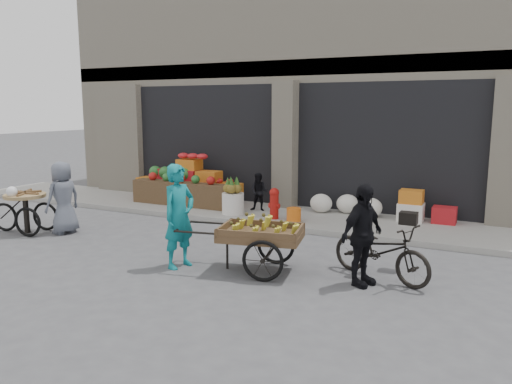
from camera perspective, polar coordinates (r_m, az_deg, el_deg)
The scene contains 15 objects.
ground at distance 8.63m, azimuth -9.93°, elevation -8.23°, with size 80.00×80.00×0.00m, color #424244.
sidewalk at distance 12.04m, azimuth 1.64°, elevation -2.66°, with size 18.00×2.20×0.12m, color gray.
building at distance 15.45m, azimuth 7.96°, elevation 12.32°, with size 14.00×6.45×7.00m.
fruit_display at distance 13.38m, azimuth -7.55°, elevation 1.17°, with size 3.10×1.12×1.24m.
pineapple_bin at distance 11.88m, azimuth -2.65°, elevation -1.31°, with size 0.52×0.52×0.50m, color silver.
fire_hydrant at distance 11.32m, azimuth 2.10°, elevation -1.17°, with size 0.22×0.22×0.71m.
orange_bucket at distance 11.13m, azimuth 4.33°, elevation -2.60°, with size 0.32×0.32×0.30m, color orange.
right_bay_goods at distance 11.74m, azimuth 14.58°, elevation -1.56°, with size 3.35×0.60×0.70m.
seated_person at distance 12.18m, azimuth 0.35°, elevation 0.00°, with size 0.45×0.35×0.93m, color black.
banana_cart at distance 8.01m, azimuth 0.24°, elevation -4.50°, with size 2.33×1.30×0.92m.
vendor_woman at distance 8.30m, azimuth -8.79°, elevation -2.74°, with size 0.63×0.41×1.72m, color #10777F.
tricycle_cart at distance 11.57m, azimuth -24.86°, elevation -1.52°, with size 1.46×0.99×0.95m.
vendor_grey at distance 11.19m, azimuth -21.19°, elevation -0.60°, with size 0.75×0.49×1.53m, color slate.
bicycle at distance 7.96m, azimuth 14.08°, elevation -6.52°, with size 0.60×1.72×0.90m, color black.
cyclist at distance 7.55m, azimuth 12.04°, elevation -4.85°, with size 0.90×0.37×1.53m, color black.
Camera 1 is at (4.91, -6.60, 2.63)m, focal length 35.00 mm.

